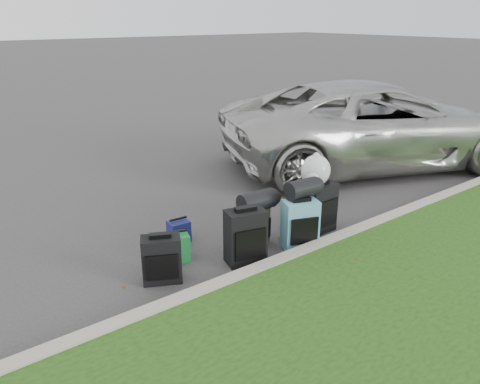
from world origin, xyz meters
TOP-DOWN VIEW (x-y plane):
  - ground at (0.00, 0.00)m, footprint 120.00×120.00m
  - curb at (0.00, -1.00)m, footprint 120.00×0.18m
  - suv at (3.86, 1.03)m, footprint 6.59×4.77m
  - suitcase_small_black at (-1.65, -0.39)m, footprint 0.50×0.41m
  - suitcase_large_black_left at (-0.63, -0.61)m, footprint 0.53×0.39m
  - suitcase_olive at (-0.22, -0.31)m, footprint 0.41×0.33m
  - suitcase_teal at (0.18, -0.71)m, footprint 0.51×0.40m
  - suitcase_large_black_right at (0.73, -0.52)m, footprint 0.47×0.29m
  - tote_green at (-1.28, -0.07)m, footprint 0.36×0.32m
  - tote_navy at (-1.00, 0.37)m, footprint 0.28×0.22m
  - duffel_left at (-0.22, -0.32)m, footprint 0.49×0.28m
  - duffel_right at (0.28, -0.63)m, footprint 0.46×0.27m
  - trash_bag at (0.66, -0.48)m, footprint 0.40×0.40m

SIDE VIEW (x-z plane):
  - ground at x=0.00m, z-range 0.00..0.00m
  - curb at x=0.00m, z-range 0.00..0.15m
  - tote_navy at x=-1.00m, z-range 0.00..0.29m
  - tote_green at x=-1.28m, z-range 0.00..0.34m
  - suitcase_olive at x=-0.22m, z-range 0.00..0.48m
  - suitcase_small_black at x=-1.65m, z-range 0.00..0.54m
  - suitcase_teal at x=0.18m, z-range 0.00..0.64m
  - suitcase_large_black_left at x=-0.63m, z-range 0.00..0.68m
  - suitcase_large_black_right at x=0.73m, z-range 0.00..0.69m
  - duffel_left at x=-0.22m, z-range 0.48..0.74m
  - duffel_right at x=0.28m, z-range 0.64..0.88m
  - suv at x=3.86m, z-range 0.00..1.66m
  - trash_bag at x=0.66m, z-range 0.69..1.09m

